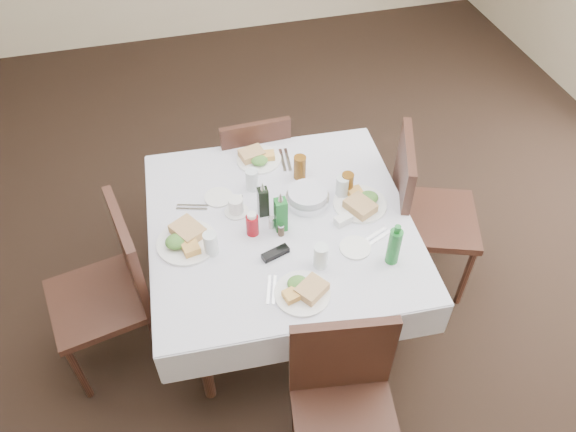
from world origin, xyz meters
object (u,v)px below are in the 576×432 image
object	(u,v)px
water_e	(342,187)
oil_cruet_green	(281,213)
bread_basket	(308,197)
ketchup_bottle	(252,224)
oil_cruet_dark	(263,201)
water_w	(211,244)
chair_north	(254,163)
green_bottle	(394,246)
chair_south	(344,399)
chair_east	(419,207)
coffee_mug	(236,206)
water_s	(321,256)
dining_table	(280,231)
water_n	(252,180)
chair_west	(113,283)

from	to	relation	value
water_e	oil_cruet_green	xyz separation A→B (m)	(-0.38, -0.15, 0.04)
bread_basket	ketchup_bottle	world-z (taller)	ketchup_bottle
oil_cruet_dark	water_w	bearing A→B (deg)	-147.50
chair_north	green_bottle	size ratio (longest dim) A/B	3.71
water_e	green_bottle	world-z (taller)	green_bottle
chair_south	ketchup_bottle	bearing A→B (deg)	103.39
oil_cruet_dark	green_bottle	xyz separation A→B (m)	(0.53, -0.47, 0.01)
chair_east	bread_basket	world-z (taller)	chair_east
bread_basket	coffee_mug	distance (m)	0.38
water_s	bread_basket	world-z (taller)	water_s
chair_east	green_bottle	distance (m)	0.66
oil_cruet_green	ketchup_bottle	distance (m)	0.15
water_s	chair_east	bearing A→B (deg)	28.45
chair_east	ketchup_bottle	world-z (taller)	chair_east
bread_basket	ketchup_bottle	bearing A→B (deg)	-156.44
chair_east	ketchup_bottle	bearing A→B (deg)	-173.95
chair_south	oil_cruet_green	world-z (taller)	oil_cruet_green
dining_table	green_bottle	world-z (taller)	green_bottle
chair_south	water_n	distance (m)	1.24
chair_west	coffee_mug	xyz separation A→B (m)	(0.69, 0.16, 0.23)
ketchup_bottle	coffee_mug	distance (m)	0.18
chair_east	chair_west	size ratio (longest dim) A/B	1.03
chair_east	bread_basket	bearing A→B (deg)	176.63
green_bottle	water_n	bearing A→B (deg)	128.93
water_s	oil_cruet_green	size ratio (longest dim) A/B	0.52
water_n	water_e	size ratio (longest dim) A/B	1.01
bread_basket	coffee_mug	world-z (taller)	coffee_mug
dining_table	chair_south	size ratio (longest dim) A/B	1.48
chair_north	ketchup_bottle	distance (m)	0.89
bread_basket	oil_cruet_green	world-z (taller)	oil_cruet_green
water_s	green_bottle	distance (m)	0.35
ketchup_bottle	green_bottle	bearing A→B (deg)	-29.67
chair_north	water_n	distance (m)	0.59
oil_cruet_green	green_bottle	distance (m)	0.58
chair_east	water_w	distance (m)	1.25
water_s	ketchup_bottle	world-z (taller)	ketchup_bottle
dining_table	water_s	size ratio (longest dim) A/B	11.02
chair_north	chair_south	xyz separation A→B (m)	(0.04, -1.69, 0.04)
chair_north	water_n	bearing A→B (deg)	-101.69
chair_west	oil_cruet_dark	world-z (taller)	chair_west
chair_west	water_w	distance (m)	0.58
water_s	oil_cruet_dark	xyz separation A→B (m)	(-0.19, 0.41, 0.03)
chair_east	water_n	world-z (taller)	chair_east
oil_cruet_dark	coffee_mug	size ratio (longest dim) A/B	1.71
chair_east	water_s	world-z (taller)	chair_east
water_s	chair_west	bearing A→B (deg)	163.69
chair_west	oil_cruet_green	distance (m)	0.93
chair_west	green_bottle	distance (m)	1.43
chair_east	oil_cruet_dark	bearing A→B (deg)	179.05
dining_table	bread_basket	size ratio (longest dim) A/B	6.16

